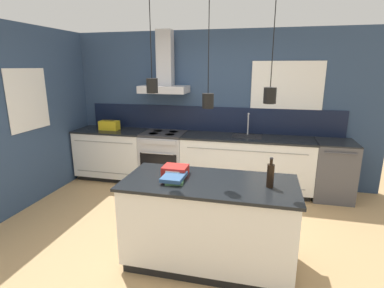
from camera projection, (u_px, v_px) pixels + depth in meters
ground_plane at (179, 238)px, 3.62m from camera, size 16.00×16.00×0.00m
wall_back at (208, 106)px, 5.17m from camera, size 5.60×2.48×2.60m
wall_left at (35, 115)px, 4.49m from camera, size 0.08×3.80×2.60m
counter_run_left at (113, 154)px, 5.49m from camera, size 1.27×0.64×0.91m
counter_run_sink at (246, 163)px, 4.94m from camera, size 2.11×0.64×1.28m
oven_range at (164, 158)px, 5.26m from camera, size 0.73×0.66×0.91m
dishwasher at (333, 170)px, 4.64m from camera, size 0.58×0.65×0.91m
kitchen_island at (209, 222)px, 3.08m from camera, size 1.73×0.81×0.91m
bottle_on_island at (270, 175)px, 2.79m from camera, size 0.07×0.07×0.29m
book_stack at (174, 178)px, 2.97m from camera, size 0.23×0.30×0.06m
red_supply_box at (175, 170)px, 3.13m from camera, size 0.25×0.21×0.10m
yellow_toolbox at (109, 125)px, 5.36m from camera, size 0.34×0.18×0.19m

